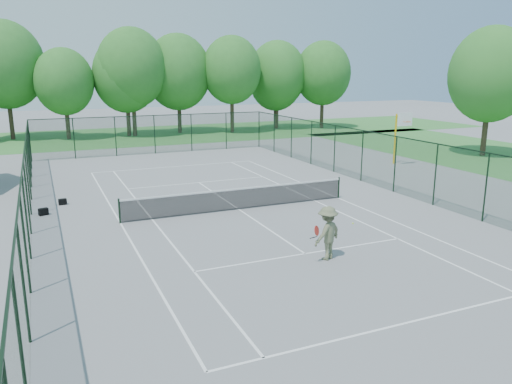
% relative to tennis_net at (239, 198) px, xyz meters
% --- Properties ---
extents(ground, '(140.00, 140.00, 0.00)m').
position_rel_tennis_net_xyz_m(ground, '(0.00, 0.00, -0.58)').
color(ground, gray).
rests_on(ground, ground).
extents(grass_far, '(80.00, 16.00, 0.01)m').
position_rel_tennis_net_xyz_m(grass_far, '(0.00, 30.00, -0.57)').
color(grass_far, '#3F873A').
rests_on(grass_far, ground).
extents(court_lines, '(11.05, 23.85, 0.01)m').
position_rel_tennis_net_xyz_m(court_lines, '(0.00, 0.00, -0.57)').
color(court_lines, white).
rests_on(court_lines, ground).
extents(tennis_net, '(11.08, 0.08, 1.10)m').
position_rel_tennis_net_xyz_m(tennis_net, '(0.00, 0.00, 0.00)').
color(tennis_net, black).
rests_on(tennis_net, ground).
extents(fence_enclosure, '(18.05, 36.05, 3.02)m').
position_rel_tennis_net_xyz_m(fence_enclosure, '(0.00, 0.00, 0.98)').
color(fence_enclosure, '#183A21').
rests_on(fence_enclosure, ground).
extents(tree_line_far, '(39.40, 6.40, 9.70)m').
position_rel_tennis_net_xyz_m(tree_line_far, '(0.00, 30.00, 5.42)').
color(tree_line_far, '#473325').
rests_on(tree_line_far, ground).
extents(basketball_goal, '(1.20, 1.43, 3.65)m').
position_rel_tennis_net_xyz_m(basketball_goal, '(14.44, 6.31, 1.99)').
color(basketball_goal, yellow).
rests_on(basketball_goal, ground).
extents(tree_side, '(6.11, 6.11, 9.68)m').
position_rel_tennis_net_xyz_m(tree_side, '(23.01, 6.89, 5.53)').
color(tree_side, '#473325').
rests_on(tree_side, ground).
extents(sports_bag_a, '(0.45, 0.35, 0.32)m').
position_rel_tennis_net_xyz_m(sports_bag_a, '(-8.49, 2.68, -0.42)').
color(sports_bag_a, black).
rests_on(sports_bag_a, ground).
extents(sports_bag_b, '(0.40, 0.27, 0.29)m').
position_rel_tennis_net_xyz_m(sports_bag_b, '(-7.59, 4.28, -0.43)').
color(sports_bag_b, black).
rests_on(sports_bag_b, ground).
extents(tennis_player, '(2.22, 1.11, 1.89)m').
position_rel_tennis_net_xyz_m(tennis_player, '(0.45, -7.13, 0.37)').
color(tennis_player, '#676C4C').
rests_on(tennis_player, ground).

